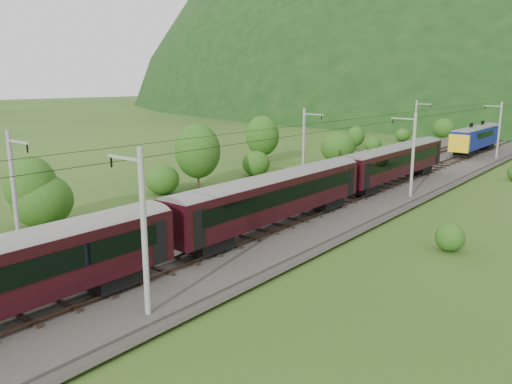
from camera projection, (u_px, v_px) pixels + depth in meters
The scene contains 13 objects.
ground at pixel (76, 287), 27.66m from camera, with size 600.00×600.00×0.00m, color #2A4816.
railbed at pixel (204, 240), 35.24m from camera, with size 14.00×220.00×0.30m, color #38332D.
track_left at pixel (180, 231), 36.66m from camera, with size 2.40×220.00×0.27m.
track_right at pixel (229, 244), 33.72m from camera, with size 2.40×220.00×0.27m.
catenary_left at pixel (304, 143), 54.78m from camera, with size 2.54×192.28×8.00m.
catenary_right at pixel (412, 153), 47.28m from camera, with size 2.54×192.28×8.00m.
overhead_wires at pixel (201, 143), 33.73m from camera, with size 4.83×198.00×0.03m.
mountain_ridge at pixel (384, 99), 329.29m from camera, with size 336.00×280.00×132.00m, color black.
train at pixel (276, 189), 37.11m from camera, with size 2.80×113.42×4.86m.
hazard_post_near at pixel (401, 165), 61.87m from camera, with size 0.14×0.14×1.31m, color red.
hazard_post_far at pixel (364, 179), 53.16m from camera, with size 0.15×0.15×1.45m, color red.
signal at pixel (313, 172), 53.09m from camera, with size 0.28×0.28×2.49m.
vegetation_left at pixel (150, 171), 48.08m from camera, with size 13.74×141.20×6.86m.
Camera 1 is at (23.99, -13.90, 11.13)m, focal length 35.00 mm.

